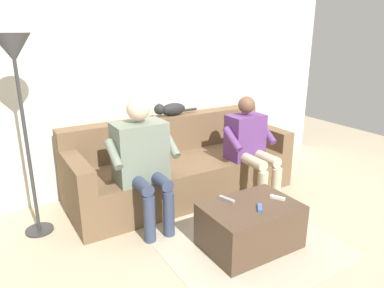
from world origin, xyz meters
TOP-DOWN VIEW (x-y plane):
  - ground_plane at (0.00, 0.60)m, footprint 8.00×8.00m
  - back_wall at (0.00, -0.66)m, footprint 4.82×0.06m
  - couch at (0.00, -0.15)m, footprint 2.37×0.87m
  - coffee_table at (0.00, 1.04)m, footprint 0.76×0.53m
  - person_left_seated at (-0.59, 0.29)m, footprint 0.53×0.58m
  - person_right_seated at (0.59, 0.24)m, footprint 0.61×0.56m
  - cat_on_backrest at (-0.04, -0.43)m, footprint 0.52×0.13m
  - remote_blue at (-0.02, 1.12)m, footprint 0.10×0.11m
  - remote_gray at (0.12, 0.87)m, footprint 0.08×0.15m
  - remote_white at (-0.26, 1.06)m, footprint 0.09×0.12m
  - floor_rug at (0.00, 0.91)m, footprint 1.40×1.48m
  - floor_lamp at (1.46, -0.10)m, footprint 0.29×0.29m

SIDE VIEW (x-z plane):
  - ground_plane at x=0.00m, z-range 0.00..0.00m
  - floor_rug at x=0.00m, z-range 0.00..0.01m
  - coffee_table at x=0.00m, z-range 0.00..0.37m
  - couch at x=0.00m, z-range -0.11..0.69m
  - remote_blue at x=-0.02m, z-range 0.37..0.39m
  - remote_gray at x=0.12m, z-range 0.37..0.39m
  - remote_white at x=-0.26m, z-range 0.37..0.40m
  - person_left_seated at x=-0.59m, z-range 0.06..1.13m
  - person_right_seated at x=0.59m, z-range 0.07..1.24m
  - cat_on_backrest at x=-0.04m, z-range 0.80..0.95m
  - back_wall at x=0.00m, z-range 0.00..2.80m
  - floor_lamp at x=1.46m, z-range 0.59..2.29m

